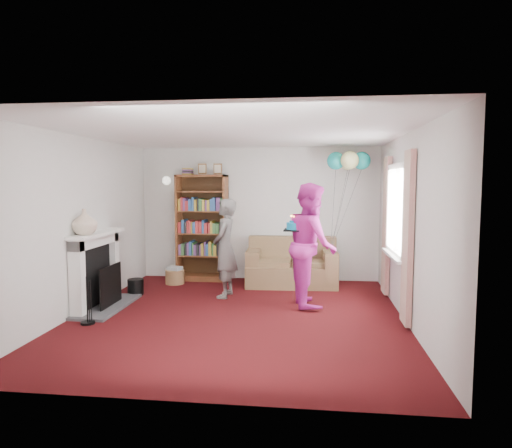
# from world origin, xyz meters

# --- Properties ---
(ground) EXTENTS (5.00, 5.00, 0.00)m
(ground) POSITION_xyz_m (0.00, 0.00, 0.00)
(ground) COLOR #32070A
(ground) RESTS_ON ground
(wall_back) EXTENTS (4.50, 0.02, 2.50)m
(wall_back) POSITION_xyz_m (0.00, 2.51, 1.25)
(wall_back) COLOR silver
(wall_back) RESTS_ON ground
(wall_left) EXTENTS (0.02, 5.00, 2.50)m
(wall_left) POSITION_xyz_m (-2.26, 0.00, 1.25)
(wall_left) COLOR silver
(wall_left) RESTS_ON ground
(wall_right) EXTENTS (0.02, 5.00, 2.50)m
(wall_right) POSITION_xyz_m (2.26, 0.00, 1.25)
(wall_right) COLOR silver
(wall_right) RESTS_ON ground
(ceiling) EXTENTS (4.50, 5.00, 0.01)m
(ceiling) POSITION_xyz_m (0.00, 0.00, 2.50)
(ceiling) COLOR white
(ceiling) RESTS_ON wall_back
(fireplace) EXTENTS (0.55, 1.80, 1.12)m
(fireplace) POSITION_xyz_m (-2.09, 0.19, 0.51)
(fireplace) COLOR #3F3F42
(fireplace) RESTS_ON ground
(window_bay) EXTENTS (0.14, 2.02, 2.20)m
(window_bay) POSITION_xyz_m (2.21, 0.60, 1.20)
(window_bay) COLOR white
(window_bay) RESTS_ON ground
(wall_sconce) EXTENTS (0.16, 0.23, 0.16)m
(wall_sconce) POSITION_xyz_m (-1.75, 2.36, 1.88)
(wall_sconce) COLOR gold
(wall_sconce) RESTS_ON ground
(bookcase) EXTENTS (0.94, 0.42, 2.20)m
(bookcase) POSITION_xyz_m (-1.04, 2.30, 0.97)
(bookcase) COLOR #472B14
(bookcase) RESTS_ON ground
(sofa) EXTENTS (1.61, 0.85, 0.85)m
(sofa) POSITION_xyz_m (0.65, 2.07, 0.32)
(sofa) COLOR brown
(sofa) RESTS_ON ground
(wicker_basket) EXTENTS (0.34, 0.34, 0.32)m
(wicker_basket) POSITION_xyz_m (-1.47, 1.87, 0.14)
(wicker_basket) COLOR #946C45
(wicker_basket) RESTS_ON ground
(person_striped) EXTENTS (0.42, 0.60, 1.59)m
(person_striped) POSITION_xyz_m (-0.38, 1.05, 0.79)
(person_striped) COLOR black
(person_striped) RESTS_ON ground
(person_magenta) EXTENTS (0.84, 1.00, 1.84)m
(person_magenta) POSITION_xyz_m (1.00, 0.73, 0.92)
(person_magenta) COLOR #C72798
(person_magenta) RESTS_ON ground
(birthday_cake) EXTENTS (0.39, 0.39, 0.22)m
(birthday_cake) POSITION_xyz_m (0.79, 0.71, 1.20)
(birthday_cake) COLOR black
(birthday_cake) RESTS_ON ground
(balloons) EXTENTS (0.75, 0.75, 1.73)m
(balloons) POSITION_xyz_m (1.63, 2.04, 2.22)
(balloons) COLOR #3F3F3F
(balloons) RESTS_ON ground
(mantel_vase) EXTENTS (0.41, 0.41, 0.36)m
(mantel_vase) POSITION_xyz_m (-2.12, -0.15, 1.30)
(mantel_vase) COLOR beige
(mantel_vase) RESTS_ON fireplace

